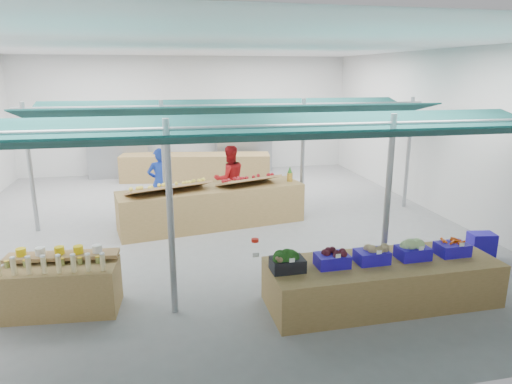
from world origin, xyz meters
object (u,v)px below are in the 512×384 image
veg_counter (382,282)px  vendor_left (160,182)px  bottle_shelf (62,285)px  fruit_counter (213,207)px  crate_stack (481,247)px  vendor_right (230,179)px

veg_counter → vendor_left: size_ratio=2.07×
bottle_shelf → vendor_left: bearing=76.2°
fruit_counter → crate_stack: (4.91, -3.26, -0.19)m
fruit_counter → vendor_left: 1.68m
vendor_left → vendor_right: (1.80, 0.00, 0.00)m
veg_counter → vendor_right: size_ratio=2.07×
fruit_counter → crate_stack: fruit_counter is taller
bottle_shelf → crate_stack: (7.71, 0.32, -0.13)m
veg_counter → vendor_left: bearing=121.0°
bottle_shelf → fruit_counter: size_ratio=0.40×
crate_stack → vendor_left: size_ratio=0.32×
fruit_counter → crate_stack: size_ratio=7.75×
vendor_right → fruit_counter: bearing=51.6°
fruit_counter → vendor_right: bearing=51.6°
veg_counter → vendor_right: 5.75m
bottle_shelf → fruit_counter: (2.79, 3.58, 0.06)m
fruit_counter → crate_stack: bearing=-43.3°
bottle_shelf → vendor_left: size_ratio=1.00×
vendor_right → crate_stack: bearing=124.9°
bottle_shelf → fruit_counter: bottle_shelf is taller
crate_stack → vendor_right: 6.16m
crate_stack → vendor_right: (-4.31, 4.36, 0.60)m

